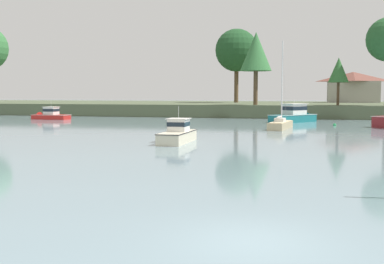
{
  "coord_description": "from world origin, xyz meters",
  "views": [
    {
      "loc": [
        1.47,
        -12.29,
        3.94
      ],
      "look_at": [
        -6.58,
        19.65,
        1.23
      ],
      "focal_mm": 43.77,
      "sensor_mm": 36.0,
      "label": 1
    }
  ],
  "objects_px": {
    "cruiser_cream": "(179,137)",
    "mooring_buoy_green": "(335,125)",
    "sailboat_sand": "(280,127)",
    "cruiser_teal": "(296,118)",
    "cruiser_red": "(47,116)"
  },
  "relations": [
    {
      "from": "cruiser_cream",
      "to": "mooring_buoy_green",
      "type": "bearing_deg",
      "value": 60.52
    },
    {
      "from": "cruiser_teal",
      "to": "sailboat_sand",
      "type": "distance_m",
      "value": 13.52
    },
    {
      "from": "cruiser_red",
      "to": "cruiser_teal",
      "type": "xyz_separation_m",
      "value": [
        37.45,
        2.2,
        0.2
      ]
    },
    {
      "from": "mooring_buoy_green",
      "to": "sailboat_sand",
      "type": "bearing_deg",
      "value": -130.93
    },
    {
      "from": "sailboat_sand",
      "to": "mooring_buoy_green",
      "type": "distance_m",
      "value": 9.43
    },
    {
      "from": "cruiser_teal",
      "to": "cruiser_cream",
      "type": "bearing_deg",
      "value": -105.91
    },
    {
      "from": "cruiser_red",
      "to": "cruiser_cream",
      "type": "height_order",
      "value": "cruiser_cream"
    },
    {
      "from": "cruiser_cream",
      "to": "cruiser_red",
      "type": "bearing_deg",
      "value": 136.23
    },
    {
      "from": "sailboat_sand",
      "to": "mooring_buoy_green",
      "type": "xyz_separation_m",
      "value": [
        6.18,
        7.12,
        -0.16
      ]
    },
    {
      "from": "cruiser_cream",
      "to": "mooring_buoy_green",
      "type": "xyz_separation_m",
      "value": [
        13.34,
        23.59,
        -0.34
      ]
    },
    {
      "from": "cruiser_teal",
      "to": "sailboat_sand",
      "type": "relative_size",
      "value": 0.81
    },
    {
      "from": "mooring_buoy_green",
      "to": "cruiser_cream",
      "type": "bearing_deg",
      "value": -119.48
    },
    {
      "from": "cruiser_red",
      "to": "cruiser_cream",
      "type": "bearing_deg",
      "value": -43.77
    },
    {
      "from": "cruiser_red",
      "to": "sailboat_sand",
      "type": "distance_m",
      "value": 37.8
    },
    {
      "from": "cruiser_cream",
      "to": "mooring_buoy_green",
      "type": "distance_m",
      "value": 27.1
    }
  ]
}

